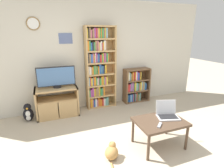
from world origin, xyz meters
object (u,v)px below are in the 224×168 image
(tv_stand, at_px, (57,102))
(remote_near_laptop, at_px, (160,125))
(coffee_table, at_px, (160,124))
(penguin_figurine, at_px, (28,113))
(cat, at_px, (112,152))
(bookshelf_tall, at_px, (99,69))
(bookshelf_short, at_px, (135,86))
(laptop, at_px, (167,113))
(television, at_px, (56,77))

(tv_stand, height_order, remote_near_laptop, tv_stand)
(coffee_table, distance_m, penguin_figurine, 2.74)
(remote_near_laptop, bearing_deg, cat, -142.36)
(bookshelf_tall, distance_m, penguin_figurine, 1.86)
(bookshelf_short, xyz_separation_m, remote_near_laptop, (-0.67, -2.05, 0.03))
(bookshelf_short, relative_size, laptop, 2.23)
(bookshelf_tall, distance_m, remote_near_laptop, 2.16)
(tv_stand, distance_m, bookshelf_short, 2.07)
(television, height_order, cat, television)
(tv_stand, relative_size, cat, 1.85)
(laptop, xyz_separation_m, remote_near_laptop, (-0.30, -0.22, -0.06))
(television, distance_m, coffee_table, 2.37)
(tv_stand, xyz_separation_m, cat, (0.65, -1.78, -0.23))
(tv_stand, relative_size, penguin_figurine, 2.30)
(television, bearing_deg, bookshelf_short, 3.50)
(television, relative_size, remote_near_laptop, 5.52)
(laptop, bearing_deg, remote_near_laptop, -127.56)
(bookshelf_short, height_order, coffee_table, bookshelf_short)
(television, distance_m, bookshelf_tall, 1.03)
(laptop, height_order, cat, laptop)
(bookshelf_short, relative_size, cat, 1.87)
(television, bearing_deg, coffee_table, -50.66)
(bookshelf_short, xyz_separation_m, cat, (-1.41, -1.92, -0.34))
(bookshelf_tall, xyz_separation_m, penguin_figurine, (-1.67, -0.20, -0.81))
(laptop, distance_m, cat, 1.13)
(bookshelf_tall, bearing_deg, remote_near_laptop, -80.41)
(cat, distance_m, penguin_figurine, 2.15)
(bookshelf_tall, xyz_separation_m, remote_near_laptop, (0.35, -2.06, -0.51))
(bookshelf_short, bearing_deg, laptop, -101.21)
(laptop, xyz_separation_m, cat, (-1.04, -0.09, -0.43))
(tv_stand, relative_size, coffee_table, 1.14)
(coffee_table, relative_size, laptop, 1.93)
(coffee_table, height_order, laptop, laptop)
(television, xyz_separation_m, bookshelf_tall, (1.01, 0.14, 0.09))
(bookshelf_short, relative_size, penguin_figurine, 2.32)
(coffee_table, xyz_separation_m, penguin_figurine, (-2.12, 1.73, -0.23))
(tv_stand, relative_size, television, 1.12)
(remote_near_laptop, bearing_deg, television, 172.66)
(television, distance_m, penguin_figurine, 0.98)
(penguin_figurine, bearing_deg, cat, -53.74)
(television, bearing_deg, laptop, -45.78)
(remote_near_laptop, height_order, penguin_figurine, remote_near_laptop)
(tv_stand, height_order, coffee_table, tv_stand)
(coffee_table, height_order, remote_near_laptop, remote_near_laptop)
(penguin_figurine, bearing_deg, laptop, -35.36)
(tv_stand, distance_m, cat, 1.91)
(television, relative_size, bookshelf_short, 0.88)
(laptop, bearing_deg, television, 150.86)
(tv_stand, bearing_deg, bookshelf_short, 3.95)
(bookshelf_tall, relative_size, penguin_figurine, 5.03)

